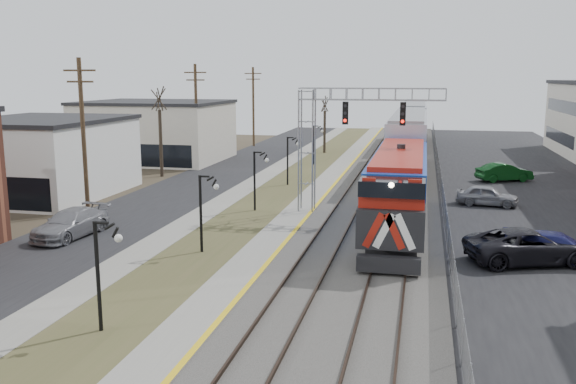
% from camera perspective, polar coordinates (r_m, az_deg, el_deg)
% --- Properties ---
extents(street_west, '(7.00, 120.00, 0.04)m').
position_cam_1_polar(street_west, '(49.52, -9.31, 0.37)').
color(street_west, black).
rests_on(street_west, ground).
extents(sidewalk, '(2.00, 120.00, 0.08)m').
position_cam_1_polar(sidewalk, '(48.04, -4.32, 0.19)').
color(sidewalk, gray).
rests_on(sidewalk, ground).
extents(grass_median, '(4.00, 120.00, 0.06)m').
position_cam_1_polar(grass_median, '(47.26, -0.83, 0.03)').
color(grass_median, '#444625').
rests_on(grass_median, ground).
extents(platform, '(2.00, 120.00, 0.24)m').
position_cam_1_polar(platform, '(46.66, 2.75, -0.01)').
color(platform, gray).
rests_on(platform, ground).
extents(ballast_bed, '(8.00, 120.00, 0.20)m').
position_cam_1_polar(ballast_bed, '(46.09, 8.89, -0.28)').
color(ballast_bed, '#595651').
rests_on(ballast_bed, ground).
extents(parking_lot, '(16.00, 120.00, 0.04)m').
position_cam_1_polar(parking_lot, '(46.94, 23.66, -0.97)').
color(parking_lot, black).
rests_on(parking_lot, ground).
extents(platform_edge, '(0.24, 120.00, 0.01)m').
position_cam_1_polar(platform_edge, '(46.49, 3.82, 0.10)').
color(platform_edge, gold).
rests_on(platform_edge, platform).
extents(track_near, '(1.58, 120.00, 0.15)m').
position_cam_1_polar(track_near, '(46.22, 6.42, 0.03)').
color(track_near, '#2D2119').
rests_on(track_near, ballast_bed).
extents(track_far, '(1.58, 120.00, 0.15)m').
position_cam_1_polar(track_far, '(45.99, 10.76, -0.15)').
color(track_far, '#2D2119').
rests_on(track_far, ballast_bed).
extents(train, '(3.00, 63.05, 5.33)m').
position_cam_1_polar(train, '(59.24, 11.31, 4.79)').
color(train, '#153FB0').
rests_on(train, ground).
extents(signal_gantry, '(9.00, 1.07, 8.15)m').
position_cam_1_polar(signal_gantry, '(38.70, 4.29, 5.93)').
color(signal_gantry, gray).
rests_on(signal_gantry, ground).
extents(lampposts, '(0.14, 62.14, 4.00)m').
position_cam_1_polar(lampposts, '(31.18, -7.97, -1.98)').
color(lampposts, black).
rests_on(lampposts, ground).
extents(utility_poles, '(0.28, 80.28, 10.00)m').
position_cam_1_polar(utility_poles, '(41.28, -18.59, 4.89)').
color(utility_poles, '#4C3823').
rests_on(utility_poles, ground).
extents(fence, '(0.04, 120.00, 1.60)m').
position_cam_1_polar(fence, '(45.90, 14.15, 0.36)').
color(fence, gray).
rests_on(fence, ground).
extents(bare_trees, '(12.30, 42.30, 5.95)m').
position_cam_1_polar(bare_trees, '(53.15, -9.00, 4.01)').
color(bare_trees, '#382D23').
rests_on(bare_trees, ground).
extents(car_lot_c, '(6.48, 4.46, 1.65)m').
position_cam_1_polar(car_lot_c, '(31.35, 21.59, -4.80)').
color(car_lot_c, black).
rests_on(car_lot_c, ground).
extents(car_lot_d, '(5.07, 2.32, 1.44)m').
position_cam_1_polar(car_lot_d, '(32.00, 23.88, -4.85)').
color(car_lot_d, navy).
rests_on(car_lot_d, ground).
extents(car_lot_e, '(4.33, 2.24, 1.41)m').
position_cam_1_polar(car_lot_e, '(44.23, 18.14, -0.36)').
color(car_lot_e, gray).
rests_on(car_lot_e, ground).
extents(car_lot_f, '(4.93, 3.33, 1.54)m').
position_cam_1_polar(car_lot_f, '(55.01, 19.58, 1.71)').
color(car_lot_f, '#0D4517').
rests_on(car_lot_f, ground).
extents(car_street_b, '(2.62, 5.39, 1.51)m').
position_cam_1_polar(car_street_b, '(35.96, -19.68, -2.84)').
color(car_street_b, gray).
rests_on(car_street_b, ground).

